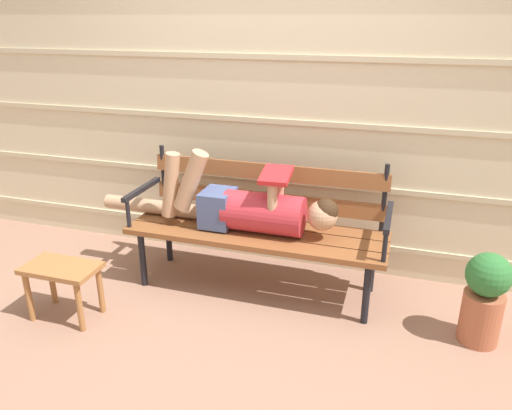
{
  "coord_description": "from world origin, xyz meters",
  "views": [
    {
      "loc": [
        0.87,
        -2.64,
        1.74
      ],
      "look_at": [
        0.0,
        0.14,
        0.61
      ],
      "focal_mm": 34.21,
      "sensor_mm": 36.0,
      "label": 1
    }
  ],
  "objects_px": {
    "footstool": "(62,276)",
    "potted_plant": "(485,297)",
    "reclining_person": "(244,207)",
    "park_bench": "(259,220)"
  },
  "relations": [
    {
      "from": "footstool",
      "to": "potted_plant",
      "type": "relative_size",
      "value": 0.82
    },
    {
      "from": "reclining_person",
      "to": "footstool",
      "type": "distance_m",
      "value": 1.19
    },
    {
      "from": "reclining_person",
      "to": "potted_plant",
      "type": "bearing_deg",
      "value": -6.83
    },
    {
      "from": "park_bench",
      "to": "footstool",
      "type": "height_order",
      "value": "park_bench"
    },
    {
      "from": "footstool",
      "to": "park_bench",
      "type": "bearing_deg",
      "value": 36.21
    },
    {
      "from": "footstool",
      "to": "potted_plant",
      "type": "xyz_separation_m",
      "value": [
        2.4,
        0.49,
        0.01
      ]
    },
    {
      "from": "park_bench",
      "to": "potted_plant",
      "type": "xyz_separation_m",
      "value": [
        1.39,
        -0.25,
        -0.19
      ]
    },
    {
      "from": "reclining_person",
      "to": "footstool",
      "type": "bearing_deg",
      "value": -144.31
    },
    {
      "from": "park_bench",
      "to": "reclining_person",
      "type": "bearing_deg",
      "value": -138.37
    },
    {
      "from": "park_bench",
      "to": "footstool",
      "type": "relative_size",
      "value": 3.79
    }
  ]
}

